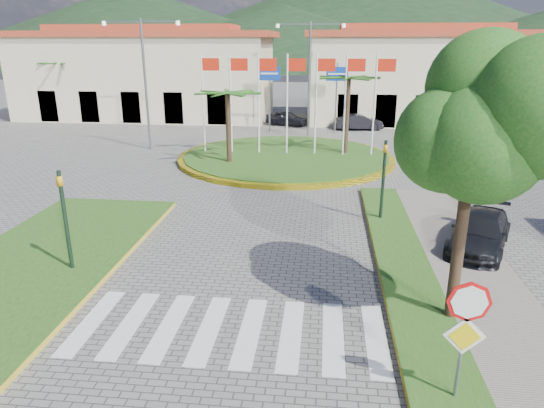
# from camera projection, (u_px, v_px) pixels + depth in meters

# --- Properties ---
(sidewalk_right) EXTENTS (4.00, 28.00, 0.15)m
(sidewalk_right) POSITION_uv_depth(u_px,v_px,m) (513.00, 404.00, 9.25)
(sidewalk_right) COLOR gray
(sidewalk_right) RESTS_ON ground
(verge_right) EXTENTS (1.60, 28.00, 0.18)m
(verge_right) POSITION_uv_depth(u_px,v_px,m) (449.00, 399.00, 9.37)
(verge_right) COLOR #264C15
(verge_right) RESTS_ON ground
(median_left) EXTENTS (5.00, 14.00, 0.18)m
(median_left) POSITION_uv_depth(u_px,v_px,m) (23.00, 276.00, 14.30)
(median_left) COLOR #264C15
(median_left) RESTS_ON ground
(crosswalk) EXTENTS (8.00, 3.00, 0.01)m
(crosswalk) POSITION_uv_depth(u_px,v_px,m) (226.00, 329.00, 11.77)
(crosswalk) COLOR silver
(crosswalk) RESTS_ON ground
(roundabout_island) EXTENTS (12.70, 12.70, 6.00)m
(roundabout_island) POSITION_uv_depth(u_px,v_px,m) (286.00, 157.00, 28.68)
(roundabout_island) COLOR yellow
(roundabout_island) RESTS_ON ground
(stop_sign) EXTENTS (0.80, 0.11, 2.65)m
(stop_sign) POSITION_uv_depth(u_px,v_px,m) (466.00, 324.00, 8.78)
(stop_sign) COLOR slate
(stop_sign) RESTS_ON ground
(deciduous_tree) EXTENTS (3.60, 3.60, 6.80)m
(deciduous_tree) POSITION_uv_depth(u_px,v_px,m) (477.00, 113.00, 10.50)
(deciduous_tree) COLOR black
(deciduous_tree) RESTS_ON ground
(traffic_light_left) EXTENTS (0.15, 0.18, 3.20)m
(traffic_light_left) POSITION_uv_depth(u_px,v_px,m) (64.00, 213.00, 14.05)
(traffic_light_left) COLOR black
(traffic_light_left) RESTS_ON ground
(traffic_light_right) EXTENTS (0.15, 0.18, 3.20)m
(traffic_light_right) POSITION_uv_depth(u_px,v_px,m) (384.00, 173.00, 18.23)
(traffic_light_right) COLOR black
(traffic_light_right) RESTS_ON ground
(traffic_light_far) EXTENTS (0.18, 0.15, 3.20)m
(traffic_light_far) POSITION_uv_depth(u_px,v_px,m) (415.00, 119.00, 31.06)
(traffic_light_far) COLOR black
(traffic_light_far) RESTS_ON ground
(direction_sign_west) EXTENTS (1.60, 0.14, 5.20)m
(direction_sign_west) POSITION_uv_depth(u_px,v_px,m) (269.00, 85.00, 36.27)
(direction_sign_west) COLOR slate
(direction_sign_west) RESTS_ON ground
(direction_sign_east) EXTENTS (1.60, 0.14, 5.20)m
(direction_sign_east) POSITION_uv_depth(u_px,v_px,m) (337.00, 86.00, 35.76)
(direction_sign_east) COLOR slate
(direction_sign_east) RESTS_ON ground
(street_lamp_centre) EXTENTS (4.80, 0.16, 8.00)m
(street_lamp_centre) POSITION_uv_depth(u_px,v_px,m) (309.00, 73.00, 34.74)
(street_lamp_centre) COLOR slate
(street_lamp_centre) RESTS_ON ground
(street_lamp_west) EXTENTS (4.80, 0.16, 8.00)m
(street_lamp_west) POSITION_uv_depth(u_px,v_px,m) (145.00, 78.00, 30.12)
(street_lamp_west) COLOR slate
(street_lamp_west) RESTS_ON ground
(building_left) EXTENTS (23.32, 9.54, 8.05)m
(building_left) POSITION_uv_depth(u_px,v_px,m) (147.00, 73.00, 44.01)
(building_left) COLOR beige
(building_left) RESTS_ON ground
(building_right) EXTENTS (19.08, 9.54, 8.05)m
(building_right) POSITION_uv_depth(u_px,v_px,m) (418.00, 75.00, 41.54)
(building_right) COLOR beige
(building_right) RESTS_ON ground
(hill_far_west) EXTENTS (140.00, 140.00, 22.00)m
(hill_far_west) POSITION_uv_depth(u_px,v_px,m) (132.00, 26.00, 142.09)
(hill_far_west) COLOR black
(hill_far_west) RESTS_ON ground
(hill_far_mid) EXTENTS (180.00, 180.00, 30.00)m
(hill_far_mid) POSITION_uv_depth(u_px,v_px,m) (369.00, 14.00, 152.46)
(hill_far_mid) COLOR black
(hill_far_mid) RESTS_ON ground
(hill_near_back) EXTENTS (110.00, 110.00, 16.00)m
(hill_near_back) POSITION_uv_depth(u_px,v_px,m) (282.00, 36.00, 128.99)
(hill_near_back) COLOR black
(hill_near_back) RESTS_ON ground
(white_van) EXTENTS (4.76, 3.15, 1.21)m
(white_van) POSITION_uv_depth(u_px,v_px,m) (181.00, 113.00, 43.03)
(white_van) COLOR #B8B8BA
(white_van) RESTS_ON ground
(car_dark_a) EXTENTS (3.76, 2.39, 1.19)m
(car_dark_a) POSITION_uv_depth(u_px,v_px,m) (287.00, 118.00, 40.28)
(car_dark_a) COLOR black
(car_dark_a) RESTS_ON ground
(car_dark_b) EXTENTS (3.88, 1.81, 1.23)m
(car_dark_b) POSITION_uv_depth(u_px,v_px,m) (359.00, 122.00, 38.27)
(car_dark_b) COLOR black
(car_dark_b) RESTS_ON ground
(car_side_right) EXTENTS (3.23, 4.53, 1.22)m
(car_side_right) POSITION_uv_depth(u_px,v_px,m) (480.00, 232.00, 16.17)
(car_side_right) COLOR black
(car_side_right) RESTS_ON ground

